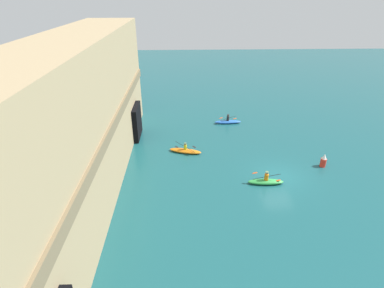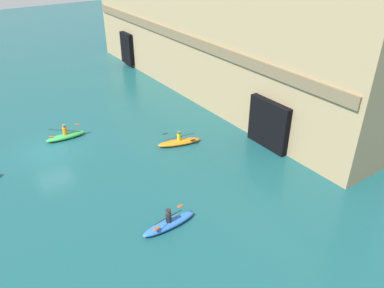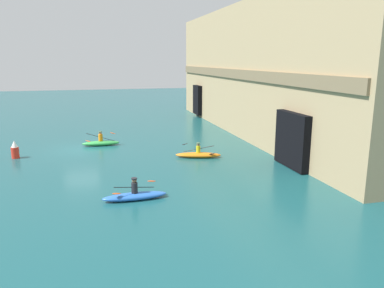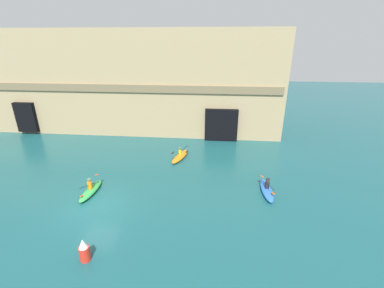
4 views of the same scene
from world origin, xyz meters
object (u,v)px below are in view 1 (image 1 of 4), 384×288
Objects in this scene: kayak_green at (266,181)px; kayak_blue at (228,122)px; marker_buoy at (323,161)px; kayak_orange at (185,151)px.

kayak_blue is at bearing -81.74° from kayak_green.
kayak_blue is 2.51× the size of marker_buoy.
kayak_green is at bearing -85.57° from kayak_blue.
kayak_blue reaches higher than kayak_orange.
kayak_orange is at bearing 76.32° from marker_buoy.
kayak_blue is at bearing 69.43° from kayak_orange.
marker_buoy is (-2.99, -12.27, 0.37)m from kayak_orange.
kayak_blue is at bearing 35.61° from marker_buoy.
marker_buoy is at bearing 2.09° from kayak_orange.
kayak_green is 2.34× the size of marker_buoy.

